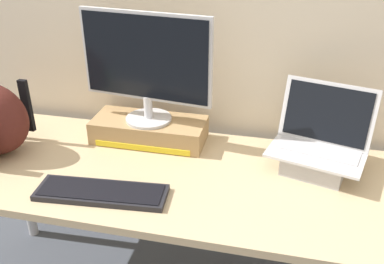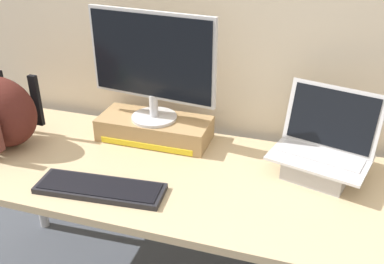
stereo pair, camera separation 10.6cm
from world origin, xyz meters
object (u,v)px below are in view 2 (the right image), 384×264
at_px(desktop_monitor, 152,64).
at_px(external_keyboard, 100,188).
at_px(open_laptop, 321,158).
at_px(toner_box_yellow, 155,129).
at_px(messenger_backpack, 0,113).

xyz_separation_m(desktop_monitor, external_keyboard, (-0.04, -0.42, -0.33)).
distance_m(open_laptop, external_keyboard, 0.81).
distance_m(toner_box_yellow, external_keyboard, 0.42).
relative_size(toner_box_yellow, desktop_monitor, 0.87).
relative_size(toner_box_yellow, external_keyboard, 1.02).
bearing_deg(desktop_monitor, toner_box_yellow, 87.46).
bearing_deg(toner_box_yellow, open_laptop, -6.09).
relative_size(desktop_monitor, external_keyboard, 1.17).
bearing_deg(messenger_backpack, desktop_monitor, 24.75).
bearing_deg(toner_box_yellow, messenger_backpack, -157.44).
height_order(toner_box_yellow, messenger_backpack, messenger_backpack).
xyz_separation_m(desktop_monitor, messenger_backpack, (-0.57, -0.24, -0.19)).
bearing_deg(messenger_backpack, toner_box_yellow, 24.84).
bearing_deg(external_keyboard, toner_box_yellow, 79.84).
bearing_deg(desktop_monitor, messenger_backpack, -150.61).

